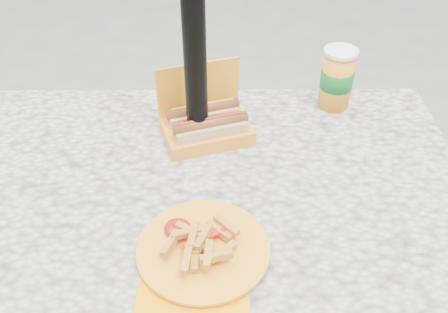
{
  "coord_description": "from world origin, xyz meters",
  "views": [
    {
      "loc": [
        0.05,
        -0.79,
        1.49
      ],
      "look_at": [
        0.06,
        0.05,
        0.8
      ],
      "focal_mm": 40.0,
      "sensor_mm": 36.0,
      "label": 1
    }
  ],
  "objects_px": {
    "umbrella_pole": "(193,2)",
    "fries_plate": "(202,252)",
    "soda_cup": "(337,78)",
    "hotdog_box": "(206,124)"
  },
  "relations": [
    {
      "from": "umbrella_pole",
      "to": "soda_cup",
      "type": "height_order",
      "value": "umbrella_pole"
    },
    {
      "from": "umbrella_pole",
      "to": "fries_plate",
      "type": "relative_size",
      "value": 6.44
    },
    {
      "from": "umbrella_pole",
      "to": "fries_plate",
      "type": "bearing_deg",
      "value": -87.2
    },
    {
      "from": "umbrella_pole",
      "to": "fries_plate",
      "type": "distance_m",
      "value": 0.48
    },
    {
      "from": "fries_plate",
      "to": "soda_cup",
      "type": "relative_size",
      "value": 2.12
    },
    {
      "from": "umbrella_pole",
      "to": "hotdog_box",
      "type": "relative_size",
      "value": 9.32
    },
    {
      "from": "hotdog_box",
      "to": "soda_cup",
      "type": "xyz_separation_m",
      "value": [
        0.33,
        0.13,
        0.04
      ]
    },
    {
      "from": "fries_plate",
      "to": "soda_cup",
      "type": "xyz_separation_m",
      "value": [
        0.33,
        0.51,
        0.07
      ]
    },
    {
      "from": "umbrella_pole",
      "to": "soda_cup",
      "type": "bearing_deg",
      "value": 24.44
    },
    {
      "from": "soda_cup",
      "to": "fries_plate",
      "type": "bearing_deg",
      "value": -123.37
    }
  ]
}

